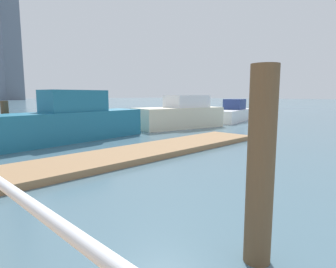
# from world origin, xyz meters

# --- Properties ---
(floating_dock) EXTENTS (11.35, 2.00, 0.18)m
(floating_dock) POSITION_xyz_m (2.17, 10.99, 0.09)
(floating_dock) COLOR #93704C
(floating_dock) RESTS_ON ground_plane
(dock_piling_1) EXTENTS (0.31, 0.31, 2.29)m
(dock_piling_1) POSITION_xyz_m (-0.63, 5.40, 1.15)
(dock_piling_1) COLOR brown
(dock_piling_1) RESTS_ON ground_plane
(dock_piling_2) EXTENTS (0.28, 0.28, 1.74)m
(dock_piling_2) POSITION_xyz_m (-0.18, 16.30, 0.87)
(dock_piling_2) COLOR #473826
(dock_piling_2) RESTS_ON ground_plane
(moored_boat_0) EXTENTS (5.56, 2.90, 1.66)m
(moored_boat_0) POSITION_xyz_m (15.04, 15.44, 0.59)
(moored_boat_0) COLOR white
(moored_boat_0) RESTS_ON ground_plane
(moored_boat_2) EXTENTS (7.27, 2.35, 2.17)m
(moored_boat_2) POSITION_xyz_m (2.00, 15.40, 0.82)
(moored_boat_2) COLOR #1E6B8C
(moored_boat_2) RESTS_ON ground_plane
(moored_boat_3) EXTENTS (5.69, 3.22, 1.95)m
(moored_boat_3) POSITION_xyz_m (9.14, 15.46, 0.78)
(moored_boat_3) COLOR beige
(moored_boat_3) RESTS_ON ground_plane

